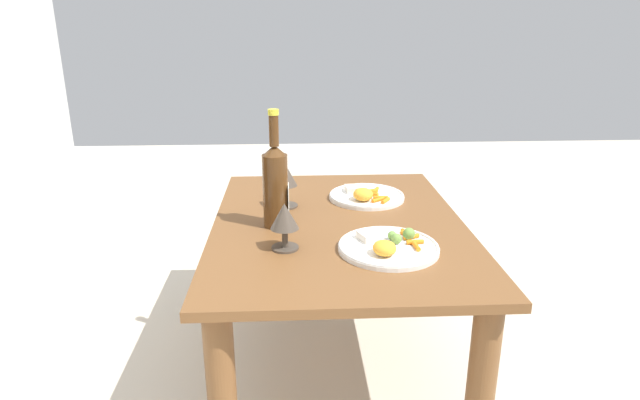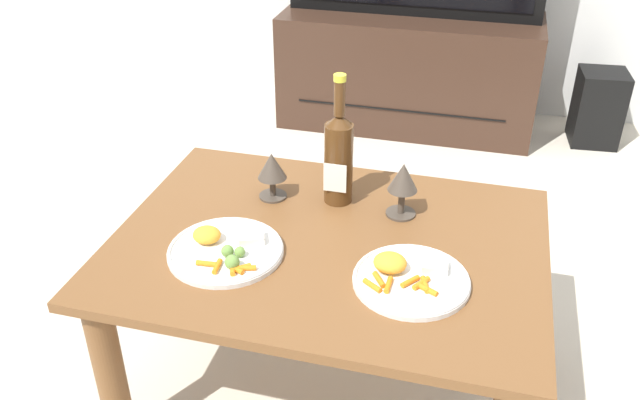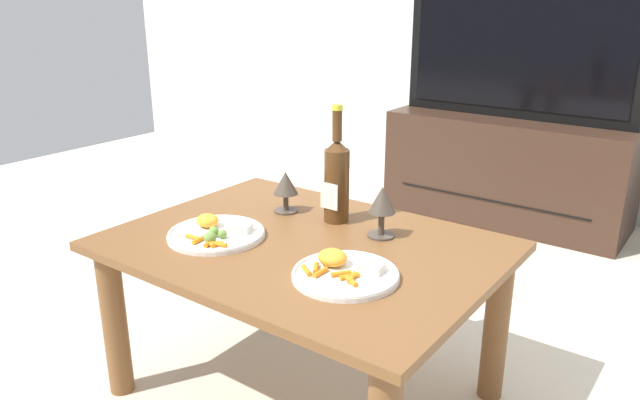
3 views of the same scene
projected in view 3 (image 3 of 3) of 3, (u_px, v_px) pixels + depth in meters
The scene contains 9 objects.
ground_plane at pixel (305, 392), 1.79m from camera, with size 6.40×6.40×0.00m, color beige.
dining_table at pixel (303, 272), 1.67m from camera, with size 1.02×0.75×0.48m.
tv_stand at pixel (508, 169), 3.10m from camera, with size 1.19×0.46×0.53m.
tv_screen at pixel (519, 54), 2.91m from camera, with size 1.14×0.05×0.62m.
wine_bottle at pixel (337, 177), 1.75m from camera, with size 0.07×0.08×0.35m.
goblet_left at pixel (286, 185), 1.84m from camera, with size 0.08×0.08×0.13m.
goblet_right at pixel (382, 203), 1.64m from camera, with size 0.08×0.08×0.14m.
dinner_plate_left at pixel (216, 233), 1.67m from camera, with size 0.27×0.27×0.05m.
dinner_plate_right at pixel (344, 272), 1.43m from camera, with size 0.26×0.26×0.05m.
Camera 3 is at (0.93, -1.19, 1.12)m, focal length 34.04 mm.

